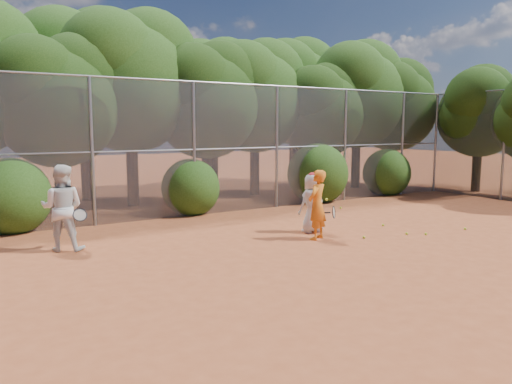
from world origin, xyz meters
TOP-DOWN VIEW (x-y plane):
  - ground at (0.00, 0.00)m, footprint 80.00×80.00m
  - fence_back at (-0.12, 6.00)m, footprint 20.05×0.09m
  - fence_side at (10.00, 3.00)m, footprint 0.09×6.09m
  - tree_2 at (-4.45, 7.83)m, footprint 3.99×3.47m
  - tree_3 at (-1.94, 8.84)m, footprint 4.89×4.26m
  - tree_4 at (0.55, 8.24)m, footprint 4.19×3.64m
  - tree_5 at (3.06, 9.04)m, footprint 4.51×3.92m
  - tree_6 at (5.55, 8.03)m, footprint 3.86×3.36m
  - tree_7 at (8.06, 8.64)m, footprint 4.77×4.14m
  - tree_8 at (10.05, 8.34)m, footprint 4.25×3.70m
  - tree_10 at (-2.93, 11.05)m, footprint 5.15×4.48m
  - tree_11 at (2.06, 10.64)m, footprint 4.64×4.03m
  - tree_12 at (6.56, 11.24)m, footprint 5.02×4.37m
  - tree_13 at (11.45, 5.03)m, footprint 3.86×3.36m
  - bush_0 at (-6.00, 6.30)m, footprint 2.00×2.00m
  - bush_1 at (-1.00, 6.30)m, footprint 1.80×1.80m
  - bush_2 at (4.00, 6.30)m, footprint 2.20×2.20m
  - bush_3 at (7.50, 6.30)m, footprint 1.90×1.90m
  - player_yellow at (0.07, 1.46)m, footprint 0.85×0.63m
  - player_teen at (0.47, 2.15)m, footprint 0.74×0.48m
  - player_white at (-5.29, 3.55)m, footprint 1.14×1.06m
  - ball_0 at (2.27, 0.65)m, footprint 0.07×0.07m
  - ball_1 at (2.58, 1.73)m, footprint 0.07×0.07m
  - ball_2 at (2.64, 0.37)m, footprint 0.07×0.07m
  - ball_3 at (4.03, 0.25)m, footprint 0.07×0.07m
  - ball_4 at (1.07, 0.90)m, footprint 0.07×0.07m
  - ball_5 at (3.55, 4.53)m, footprint 0.07×0.07m

SIDE VIEW (x-z plane):
  - ground at x=0.00m, z-range 0.00..0.00m
  - ball_0 at x=2.27m, z-range 0.00..0.07m
  - ball_1 at x=2.58m, z-range 0.00..0.07m
  - ball_2 at x=2.64m, z-range 0.00..0.07m
  - ball_3 at x=4.03m, z-range 0.00..0.07m
  - ball_4 at x=1.07m, z-range 0.00..0.07m
  - ball_5 at x=3.55m, z-range 0.00..0.07m
  - player_teen at x=0.47m, z-range 0.00..1.53m
  - player_yellow at x=0.07m, z-range 0.00..1.67m
  - bush_1 at x=-1.00m, z-range 0.00..1.80m
  - player_white at x=-5.29m, z-range 0.00..1.87m
  - bush_3 at x=7.50m, z-range 0.00..1.90m
  - bush_0 at x=-6.00m, z-range 0.00..2.00m
  - bush_2 at x=4.00m, z-range 0.00..2.20m
  - fence_side at x=10.00m, z-range 0.04..4.06m
  - fence_back at x=-0.12m, z-range 0.04..4.06m
  - tree_6 at x=5.55m, z-range 0.82..6.11m
  - tree_13 at x=11.45m, z-range 0.82..6.11m
  - tree_2 at x=-4.45m, z-range 0.85..6.32m
  - tree_4 at x=0.55m, z-range 0.89..6.62m
  - tree_8 at x=10.05m, z-range 0.91..6.73m
  - tree_5 at x=3.06m, z-range 0.96..7.13m
  - tree_11 at x=2.06m, z-range 0.99..7.34m
  - tree_7 at x=8.06m, z-range 1.02..7.54m
  - tree_3 at x=-1.94m, z-range 1.04..7.75m
  - tree_12 at x=6.56m, z-range 1.07..7.95m
  - tree_10 at x=-2.93m, z-range 1.10..8.16m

